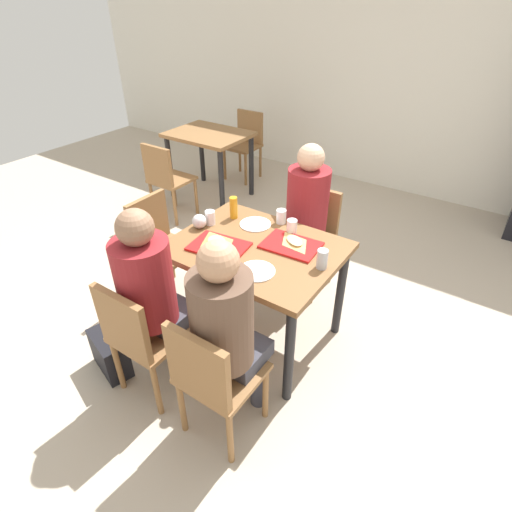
{
  "coord_description": "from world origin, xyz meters",
  "views": [
    {
      "loc": [
        1.24,
        -1.83,
        2.18
      ],
      "look_at": [
        0.0,
        0.0,
        0.7
      ],
      "focal_mm": 28.47,
      "sensor_mm": 36.0,
      "label": 1
    }
  ],
  "objects": [
    {
      "name": "plastic_cup_a",
      "position": [
        -0.03,
        0.36,
        0.83
      ],
      "size": [
        0.07,
        0.07,
        0.1
      ],
      "primitive_type": "cylinder",
      "color": "white",
      "rests_on": "main_table"
    },
    {
      "name": "back_wall",
      "position": [
        0.0,
        3.2,
        1.4
      ],
      "size": [
        10.0,
        0.1,
        2.8
      ],
      "primitive_type": "cube",
      "color": "silver",
      "rests_on": "ground_plane"
    },
    {
      "name": "handbag",
      "position": [
        -0.62,
        -0.82,
        0.14
      ],
      "size": [
        0.35,
        0.25,
        0.28
      ],
      "primitive_type": "cube",
      "rotation": [
        0.0,
        0.0,
        -0.29
      ],
      "color": "black",
      "rests_on": "ground_plane"
    },
    {
      "name": "chair_left_end",
      "position": [
        -0.92,
        0.0,
        0.5
      ],
      "size": [
        0.4,
        0.4,
        0.85
      ],
      "color": "olive",
      "rests_on": "ground_plane"
    },
    {
      "name": "chair_near_left",
      "position": [
        -0.27,
        -0.8,
        0.5
      ],
      "size": [
        0.4,
        0.4,
        0.85
      ],
      "color": "olive",
      "rests_on": "ground_plane"
    },
    {
      "name": "paper_plate_near_edge",
      "position": [
        0.16,
        -0.23,
        0.78
      ],
      "size": [
        0.22,
        0.22,
        0.01
      ],
      "primitive_type": "cylinder",
      "color": "white",
      "rests_on": "main_table"
    },
    {
      "name": "plastic_cup_c",
      "position": [
        -0.43,
        0.06,
        0.83
      ],
      "size": [
        0.07,
        0.07,
        0.1
      ],
      "primitive_type": "cylinder",
      "color": "white",
      "rests_on": "main_table"
    },
    {
      "name": "person_far_side",
      "position": [
        -0.0,
        0.66,
        0.74
      ],
      "size": [
        0.32,
        0.42,
        1.26
      ],
      "color": "#383842",
      "rests_on": "ground_plane"
    },
    {
      "name": "person_in_brown_jacket",
      "position": [
        0.27,
        -0.66,
        0.74
      ],
      "size": [
        0.32,
        0.42,
        1.26
      ],
      "color": "#383842",
      "rests_on": "ground_plane"
    },
    {
      "name": "pizza_slice_a",
      "position": [
        -0.21,
        -0.13,
        0.8
      ],
      "size": [
        0.28,
        0.26,
        0.02
      ],
      "color": "#C68C47",
      "rests_on": "tray_red_near"
    },
    {
      "name": "pizza_slice_b",
      "position": [
        0.2,
        0.16,
        0.8
      ],
      "size": [
        0.25,
        0.22,
        0.02
      ],
      "color": "#DBAD60",
      "rests_on": "tray_red_far"
    },
    {
      "name": "person_in_red",
      "position": [
        -0.27,
        -0.66,
        0.74
      ],
      "size": [
        0.32,
        0.42,
        1.26
      ],
      "color": "#383842",
      "rests_on": "ground_plane"
    },
    {
      "name": "paper_plate_center",
      "position": [
        -0.16,
        0.23,
        0.78
      ],
      "size": [
        0.22,
        0.22,
        0.01
      ],
      "primitive_type": "cylinder",
      "color": "white",
      "rests_on": "main_table"
    },
    {
      "name": "chair_near_right",
      "position": [
        0.27,
        -0.8,
        0.5
      ],
      "size": [
        0.4,
        0.4,
        0.85
      ],
      "color": "olive",
      "rests_on": "ground_plane"
    },
    {
      "name": "foil_bundle",
      "position": [
        -0.46,
        -0.02,
        0.83
      ],
      "size": [
        0.1,
        0.1,
        0.1
      ],
      "primitive_type": "sphere",
      "color": "silver",
      "rests_on": "main_table"
    },
    {
      "name": "background_chair_near",
      "position": [
        -1.81,
        0.97,
        0.5
      ],
      "size": [
        0.4,
        0.4,
        0.85
      ],
      "color": "olive",
      "rests_on": "ground_plane"
    },
    {
      "name": "chair_far_side",
      "position": [
        0.0,
        0.8,
        0.5
      ],
      "size": [
        0.4,
        0.4,
        0.85
      ],
      "color": "olive",
      "rests_on": "ground_plane"
    },
    {
      "name": "background_chair_far",
      "position": [
        -1.81,
        2.44,
        0.5
      ],
      "size": [
        0.4,
        0.4,
        0.85
      ],
      "color": "olive",
      "rests_on": "ground_plane"
    },
    {
      "name": "tray_red_far",
      "position": [
        0.19,
        0.13,
        0.78
      ],
      "size": [
        0.38,
        0.28,
        0.02
      ],
      "primitive_type": "cube",
      "rotation": [
        0.0,
        0.0,
        0.07
      ],
      "color": "red",
      "rests_on": "main_table"
    },
    {
      "name": "ground_plane",
      "position": [
        0.0,
        0.0,
        -0.01
      ],
      "size": [
        10.0,
        10.0,
        0.02
      ],
      "primitive_type": "cube",
      "color": "#B7A893"
    },
    {
      "name": "condiment_bottle",
      "position": [
        -0.35,
        0.23,
        0.86
      ],
      "size": [
        0.06,
        0.06,
        0.16
      ],
      "primitive_type": "cylinder",
      "color": "orange",
      "rests_on": "main_table"
    },
    {
      "name": "tray_red_near",
      "position": [
        -0.19,
        -0.15,
        0.78
      ],
      "size": [
        0.39,
        0.3,
        0.02
      ],
      "primitive_type": "cube",
      "rotation": [
        0.0,
        0.0,
        0.13
      ],
      "color": "red",
      "rests_on": "main_table"
    },
    {
      "name": "plastic_cup_d",
      "position": [
        0.11,
        0.27,
        0.83
      ],
      "size": [
        0.07,
        0.07,
        0.1
      ],
      "primitive_type": "cylinder",
      "color": "white",
      "rests_on": "main_table"
    },
    {
      "name": "plastic_cup_b",
      "position": [
        0.03,
        -0.36,
        0.83
      ],
      "size": [
        0.07,
        0.07,
        0.1
      ],
      "primitive_type": "cylinder",
      "color": "white",
      "rests_on": "main_table"
    },
    {
      "name": "background_table",
      "position": [
        -1.81,
        1.7,
        0.64
      ],
      "size": [
        0.9,
        0.7,
        0.78
      ],
      "color": "olive",
      "rests_on": "ground_plane"
    },
    {
      "name": "main_table",
      "position": [
        0.0,
        0.0,
        0.67
      ],
      "size": [
        1.08,
        0.84,
        0.78
      ],
      "color": "brown",
      "rests_on": "ground_plane"
    },
    {
      "name": "soda_can",
      "position": [
        0.46,
        0.02,
        0.84
      ],
      "size": [
        0.07,
        0.07,
        0.12
      ],
      "primitive_type": "cylinder",
      "color": "#B7BCC6",
      "rests_on": "main_table"
    }
  ]
}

